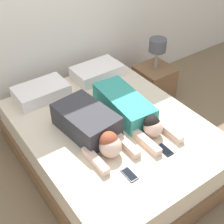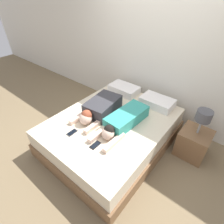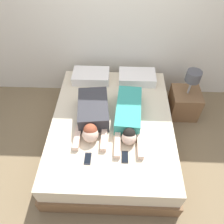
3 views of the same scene
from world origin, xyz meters
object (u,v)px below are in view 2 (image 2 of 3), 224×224
(pillow_head_left, at_px, (124,89))
(cell_phone_left, at_px, (72,133))
(person_right, at_px, (123,121))
(bed, at_px, (112,132))
(nightstand, at_px, (194,141))
(pillow_head_right, at_px, (157,102))
(cell_phone_right, at_px, (95,145))
(person_left, at_px, (99,109))

(pillow_head_left, bearing_deg, cell_phone_left, -85.85)
(pillow_head_left, bearing_deg, person_right, -54.94)
(bed, relative_size, nightstand, 2.45)
(pillow_head_right, distance_m, cell_phone_left, 1.55)
(pillow_head_left, height_order, pillow_head_right, same)
(cell_phone_right, xyz_separation_m, nightstand, (0.97, 1.21, -0.25))
(pillow_head_right, height_order, cell_phone_left, pillow_head_right)
(pillow_head_right, relative_size, cell_phone_left, 3.57)
(nightstand, bearing_deg, pillow_head_right, 167.30)
(bed, relative_size, person_left, 2.33)
(bed, height_order, pillow_head_left, pillow_head_left)
(person_left, bearing_deg, cell_phone_left, -90.79)
(bed, bearing_deg, cell_phone_right, -73.13)
(pillow_head_left, relative_size, cell_phone_right, 3.57)
(pillow_head_right, bearing_deg, pillow_head_left, 180.00)
(bed, bearing_deg, nightstand, 29.08)
(person_left, height_order, cell_phone_left, person_left)
(pillow_head_left, xyz_separation_m, nightstand, (1.51, -0.18, -0.32))
(cell_phone_left, bearing_deg, person_right, 51.44)
(pillow_head_right, bearing_deg, person_right, -99.90)
(person_right, bearing_deg, pillow_head_left, 125.06)
(pillow_head_left, distance_m, nightstand, 1.55)
(bed, xyz_separation_m, pillow_head_left, (-0.36, 0.82, 0.33))
(pillow_head_left, height_order, nightstand, nightstand)
(cell_phone_right, bearing_deg, pillow_head_left, 111.08)
(person_right, distance_m, cell_phone_right, 0.57)
(nightstand, bearing_deg, pillow_head_left, 173.30)
(bed, bearing_deg, person_right, -2.30)
(pillow_head_right, height_order, person_left, person_left)
(bed, relative_size, pillow_head_left, 3.73)
(pillow_head_left, relative_size, pillow_head_right, 1.00)
(pillow_head_left, distance_m, person_left, 0.84)
(person_left, xyz_separation_m, cell_phone_right, (0.42, -0.55, -0.11))
(person_left, relative_size, cell_phone_left, 5.71)
(bed, height_order, nightstand, nightstand)
(cell_phone_left, bearing_deg, nightstand, 41.49)
(bed, height_order, person_right, person_right)
(pillow_head_right, height_order, nightstand, nightstand)
(person_right, relative_size, nightstand, 1.24)
(pillow_head_right, bearing_deg, bed, -113.88)
(person_left, bearing_deg, bed, 4.38)
(pillow_head_right, relative_size, cell_phone_right, 3.57)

